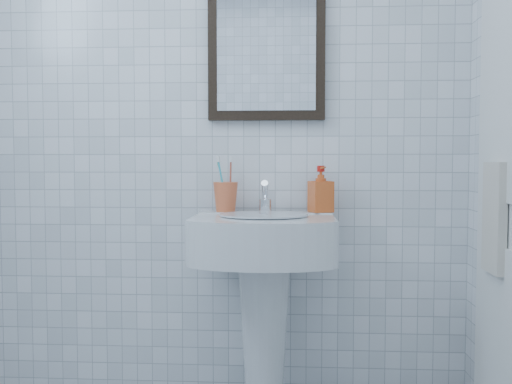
{
  "coord_description": "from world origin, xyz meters",
  "views": [
    {
      "loc": [
        0.35,
        -1.28,
        1.06
      ],
      "look_at": [
        0.21,
        0.86,
        0.95
      ],
      "focal_mm": 40.0,
      "sensor_mm": 36.0,
      "label": 1
    }
  ],
  "objects": [
    {
      "name": "hand_towel",
      "position": [
        1.04,
        0.71,
        0.87
      ],
      "size": [
        0.03,
        0.16,
        0.38
      ],
      "primitive_type": "cube",
      "color": "beige",
      "rests_on": "towel_ring"
    },
    {
      "name": "washbasin",
      "position": [
        0.24,
        0.99,
        0.58
      ],
      "size": [
        0.56,
        0.41,
        0.86
      ],
      "color": "white",
      "rests_on": "ground"
    },
    {
      "name": "soap_dispenser",
      "position": [
        0.47,
        1.11,
        0.95
      ],
      "size": [
        0.11,
        0.11,
        0.19
      ],
      "primitive_type": "imported",
      "rotation": [
        0.0,
        0.0,
        0.37
      ],
      "color": "red",
      "rests_on": "washbasin"
    },
    {
      "name": "towel_ring",
      "position": [
        1.06,
        0.71,
        1.05
      ],
      "size": [
        0.01,
        0.18,
        0.18
      ],
      "primitive_type": "torus",
      "rotation": [
        0.0,
        1.57,
        0.0
      ],
      "color": "silver",
      "rests_on": "wall_right"
    },
    {
      "name": "faucet",
      "position": [
        0.24,
        1.09,
        0.9
      ],
      "size": [
        0.05,
        0.12,
        0.14
      ],
      "color": "silver",
      "rests_on": "washbasin"
    },
    {
      "name": "toothbrush_cup",
      "position": [
        0.07,
        1.11,
        0.91
      ],
      "size": [
        0.12,
        0.12,
        0.12
      ],
      "primitive_type": null,
      "rotation": [
        0.0,
        0.0,
        -0.15
      ],
      "color": "#E36439",
      "rests_on": "washbasin"
    },
    {
      "name": "wall_mirror",
      "position": [
        0.24,
        1.18,
        1.55
      ],
      "size": [
        0.5,
        0.04,
        0.62
      ],
      "color": "black",
      "rests_on": "wall_back"
    },
    {
      "name": "wall_back",
      "position": [
        0.0,
        1.2,
        1.25
      ],
      "size": [
        2.2,
        0.02,
        2.5
      ],
      "primitive_type": "cube",
      "color": "white",
      "rests_on": "ground"
    }
  ]
}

